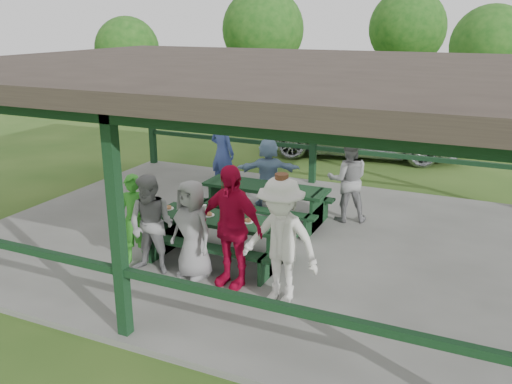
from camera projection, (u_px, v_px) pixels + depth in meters
The scene contains 20 objects.
ground at pixel (248, 239), 10.48m from camera, with size 90.00×90.00×0.00m, color #284A17.
concrete_slab at pixel (248, 236), 10.46m from camera, with size 10.00×8.00×0.10m, color slate.
pavilion_structure at pixel (248, 72), 9.51m from camera, with size 10.60×8.60×3.24m.
picnic_table_near at pixel (222, 233), 9.24m from camera, with size 2.38×1.39×0.75m.
picnic_table_far at pixel (265, 199), 10.99m from camera, with size 2.55×1.39×0.75m.
table_setting at pixel (216, 214), 9.21m from camera, with size 2.47×0.45×0.10m.
contestant_green at pixel (135, 220), 8.97m from camera, with size 0.57×0.37×1.55m, color green.
contestant_grey_left at pixel (151, 225), 8.63m from camera, with size 0.80×0.62×1.64m, color gray.
contestant_grey_mid at pixel (192, 229), 8.50m from camera, with size 0.78×0.51×1.60m, color gray.
contestant_red at pixel (231, 226), 8.19m from camera, with size 1.13×0.47×1.93m, color #B40930.
contestant_white_fedora at pixel (281, 241), 7.70m from camera, with size 1.30×0.86×1.94m.
spectator_lblue at pixel (268, 172), 11.83m from camera, with size 1.41×0.45×1.52m, color #7D9DC1.
spectator_blue at pixel (222, 152), 12.89m from camera, with size 0.67×0.44×1.85m, color #384B92.
spectator_grey at pixel (348, 180), 10.91m from camera, with size 0.84×0.65×1.72m, color gray.
pickup_truck at pixel (366, 128), 16.80m from camera, with size 2.74×5.94×1.65m, color silver.
farm_trailer at pixel (324, 126), 17.61m from camera, with size 4.17×1.95×1.46m.
tree_far_left at pixel (263, 30), 22.68m from camera, with size 3.42×3.42×5.34m.
tree_left at pixel (407, 28), 24.44m from camera, with size 3.45×3.45×5.39m.
tree_mid at pixel (491, 46), 19.71m from camera, with size 2.94×2.94×4.60m.
tree_edge_left at pixel (127, 50), 22.75m from camera, with size 2.68×2.68×4.19m.
Camera 1 is at (4.15, -8.77, 4.06)m, focal length 38.00 mm.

